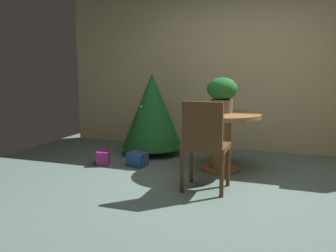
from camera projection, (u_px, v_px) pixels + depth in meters
The scene contains 8 objects.
ground_plane at pixel (215, 194), 3.72m from camera, with size 6.60×6.60×0.00m, color slate.
back_wall_panel at pixel (246, 67), 5.56m from camera, with size 6.00×0.10×2.60m, color beige.
round_dining_table at pixel (221, 132), 4.52m from camera, with size 0.99×0.99×0.73m.
flower_vase at pixel (222, 93), 4.50m from camera, with size 0.38×0.38×0.44m.
wooden_chair_near at pixel (204, 141), 3.70m from camera, with size 0.46×0.41×0.96m.
holiday_tree at pixel (152, 111), 5.38m from camera, with size 0.91×0.91×1.21m.
gift_box_purple at pixel (103, 157), 4.86m from camera, with size 0.25×0.29×0.18m.
gift_box_blue at pixel (137, 159), 4.75m from camera, with size 0.28×0.24×0.19m.
Camera 1 is at (0.72, -3.52, 1.28)m, focal length 38.45 mm.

